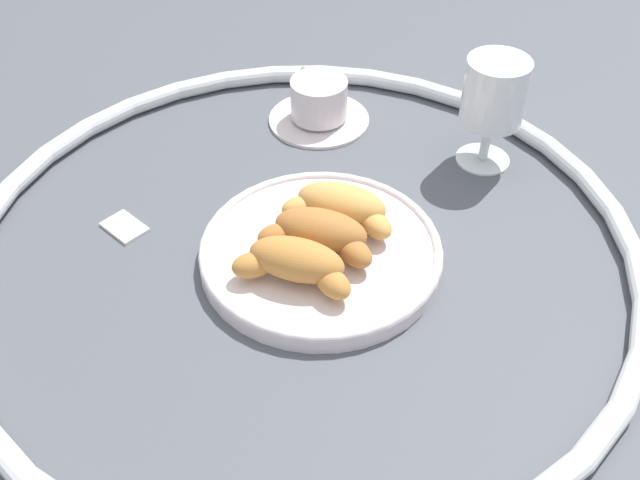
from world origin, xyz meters
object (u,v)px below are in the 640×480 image
Objects in this scene: croissant_small at (319,233)px; coffee_cup_near at (319,104)px; pastry_plate at (320,252)px; croissant_extra at (296,263)px; sugar_packet at (124,226)px; croissant_large at (341,206)px; juice_glass_left at (494,96)px.

croissant_small reaches higher than coffee_cup_near.
pastry_plate is 2.03× the size of croissant_extra.
pastry_plate is 0.23m from sugar_packet.
coffee_cup_near is at bearing -46.59° from croissant_large.
croissant_large is at bearing -139.77° from sugar_packet.
croissant_large is at bearing 133.41° from coffee_cup_near.
croissant_small is at bearing 79.33° from juice_glass_left.
croissant_extra is 2.58× the size of sugar_packet.
croissant_large is 0.96× the size of coffee_cup_near.
juice_glass_left is (-0.04, -0.32, 0.05)m from croissant_extra.
juice_glass_left is at bearing -100.67° from croissant_small.
croissant_small is 0.28m from coffee_cup_near.
croissant_extra is at bearing 82.34° from juice_glass_left.
croissant_large is 0.93× the size of juice_glass_left.
croissant_extra is 0.95× the size of coffee_cup_near.
croissant_extra reaches higher than coffee_cup_near.
croissant_extra reaches higher than sugar_packet.
coffee_cup_near is at bearing -52.39° from croissant_small.
croissant_small is at bearing -151.17° from sugar_packet.
croissant_large reaches higher than pastry_plate.
pastry_plate is 0.29m from juice_glass_left.
coffee_cup_near is at bearing -52.19° from pastry_plate.
croissant_small is 2.57× the size of sugar_packet.
juice_glass_left is (-0.22, -0.05, 0.07)m from coffee_cup_near.
pastry_plate is at bearing 98.73° from croissant_large.
juice_glass_left reaches higher than croissant_extra.
juice_glass_left reaches higher than croissant_large.
coffee_cup_near reaches higher than pastry_plate.
croissant_extra is at bearing 99.29° from croissant_small.
croissant_large is 0.23m from coffee_cup_near.
juice_glass_left reaches higher than pastry_plate.
sugar_packet is (0.20, 0.14, -0.04)m from croissant_large.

